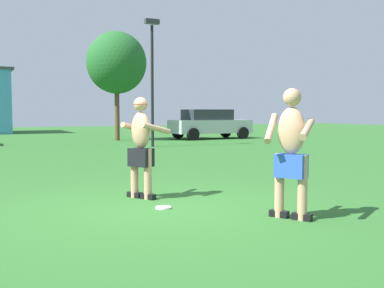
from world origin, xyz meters
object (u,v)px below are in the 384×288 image
lamp_post (152,68)px  tree_right_field (117,63)px  frisbee (163,208)px  car_silver_near_post (209,124)px  player_in_black (141,143)px  player_near (291,150)px

lamp_post → tree_right_field: (-0.00, 4.81, 0.67)m
frisbee → tree_right_field: bearing=74.8°
car_silver_near_post → player_in_black: bearing=-122.7°
lamp_post → tree_right_field: 4.86m
frisbee → lamp_post: size_ratio=0.05×
frisbee → car_silver_near_post: bearing=58.9°
frisbee → lamp_post: lamp_post is taller
player_in_black → lamp_post: (4.44, 10.58, 2.32)m
frisbee → lamp_post: (4.43, 11.49, 3.24)m
player_near → player_in_black: player_near is taller
tree_right_field → lamp_post: bearing=-90.0°
player_in_black → tree_right_field: (4.43, 15.39, 2.99)m
tree_right_field → player_in_black: bearing=-106.1°
player_near → tree_right_field: tree_right_field is taller
frisbee → car_silver_near_post: car_silver_near_post is taller
player_near → frisbee: size_ratio=7.22×
frisbee → player_in_black: bearing=90.2°
player_in_black → car_silver_near_post: player_in_black is taller
player_in_black → player_near: bearing=-61.0°
player_near → frisbee: (-1.27, 1.38, -0.92)m
car_silver_near_post → lamp_post: 6.68m
player_in_black → frisbee: size_ratio=6.97×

